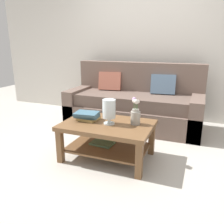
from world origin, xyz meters
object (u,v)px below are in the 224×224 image
(couch, at_px, (134,105))
(flower_pitcher, at_px, (136,114))
(book_stack_main, at_px, (87,116))
(glass_hurricane_vase, at_px, (109,110))
(coffee_table, at_px, (107,133))

(couch, xyz_separation_m, flower_pitcher, (0.36, -1.22, 0.22))
(book_stack_main, xyz_separation_m, flower_pitcher, (0.60, 0.06, 0.08))
(book_stack_main, xyz_separation_m, glass_hurricane_vase, (0.31, -0.04, 0.12))
(book_stack_main, height_order, glass_hurricane_vase, glass_hurricane_vase)
(coffee_table, bearing_deg, couch, 91.86)
(coffee_table, xyz_separation_m, flower_pitcher, (0.32, 0.09, 0.25))
(couch, relative_size, flower_pitcher, 6.91)
(coffee_table, height_order, flower_pitcher, flower_pitcher)
(coffee_table, xyz_separation_m, glass_hurricane_vase, (0.03, -0.01, 0.30))
(glass_hurricane_vase, height_order, flower_pitcher, flower_pitcher)
(coffee_table, bearing_deg, book_stack_main, 174.45)
(book_stack_main, bearing_deg, flower_pitcher, 6.01)
(flower_pitcher, bearing_deg, book_stack_main, -173.99)
(book_stack_main, height_order, flower_pitcher, flower_pitcher)
(coffee_table, relative_size, flower_pitcher, 3.31)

